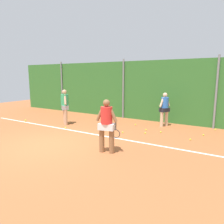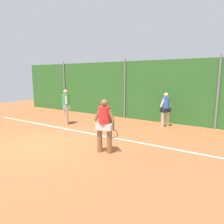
% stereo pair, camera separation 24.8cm
% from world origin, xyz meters
% --- Properties ---
extents(ground_plane, '(26.25, 26.25, 0.00)m').
position_xyz_m(ground_plane, '(0.00, 1.77, 0.00)').
color(ground_plane, '#A85B33').
extents(hedge_fence_backdrop, '(17.06, 0.25, 3.32)m').
position_xyz_m(hedge_fence_backdrop, '(0.00, 6.01, 1.66)').
color(hedge_fence_backdrop, '#33702D').
rests_on(hedge_fence_backdrop, ground_plane).
extents(fence_post_left, '(0.10, 0.10, 3.45)m').
position_xyz_m(fence_post_left, '(-4.92, 5.84, 1.72)').
color(fence_post_left, gray).
rests_on(fence_post_left, ground_plane).
extents(fence_post_center, '(0.10, 0.10, 3.45)m').
position_xyz_m(fence_post_center, '(0.00, 5.84, 1.72)').
color(fence_post_center, gray).
rests_on(fence_post_center, ground_plane).
extents(fence_post_right, '(0.10, 0.10, 3.45)m').
position_xyz_m(fence_post_right, '(4.92, 5.84, 1.72)').
color(fence_post_right, gray).
rests_on(fence_post_right, ground_plane).
extents(court_baseline_paint, '(12.47, 0.10, 0.01)m').
position_xyz_m(court_baseline_paint, '(0.00, 2.01, 0.00)').
color(court_baseline_paint, white).
rests_on(court_baseline_paint, ground_plane).
extents(player_foreground_near, '(0.79, 0.40, 1.75)m').
position_xyz_m(player_foreground_near, '(2.27, 0.48, 0.98)').
color(player_foreground_near, '#8C603D').
rests_on(player_foreground_near, ground_plane).
extents(player_midcourt, '(0.69, 0.57, 1.80)m').
position_xyz_m(player_midcourt, '(-1.78, 2.81, 1.01)').
color(player_midcourt, tan).
rests_on(player_midcourt, ground_plane).
extents(player_backcourt_far, '(0.47, 0.65, 1.68)m').
position_xyz_m(player_backcourt_far, '(2.75, 5.04, 0.94)').
color(player_backcourt_far, beige).
rests_on(player_backcourt_far, ground_plane).
extents(ball_hopper, '(0.36, 0.36, 0.51)m').
position_xyz_m(ball_hopper, '(0.21, 3.81, 0.29)').
color(ball_hopper, '#2D2D33').
rests_on(ball_hopper, ground_plane).
extents(tennis_ball_0, '(0.07, 0.07, 0.07)m').
position_xyz_m(tennis_ball_0, '(-1.14, 2.14, 0.03)').
color(tennis_ball_0, '#CCDB33').
rests_on(tennis_ball_0, ground_plane).
extents(tennis_ball_1, '(0.07, 0.07, 0.07)m').
position_xyz_m(tennis_ball_1, '(1.18, 2.46, 0.03)').
color(tennis_ball_1, '#CCDB33').
rests_on(tennis_ball_1, ground_plane).
extents(tennis_ball_2, '(0.07, 0.07, 0.07)m').
position_xyz_m(tennis_ball_2, '(4.70, 4.23, 0.03)').
color(tennis_ball_2, '#CCDB33').
rests_on(tennis_ball_2, ground_plane).
extents(tennis_ball_3, '(0.07, 0.07, 0.07)m').
position_xyz_m(tennis_ball_3, '(2.30, 3.79, 0.03)').
color(tennis_ball_3, '#CCDB33').
rests_on(tennis_ball_3, ground_plane).
extents(tennis_ball_4, '(0.07, 0.07, 0.07)m').
position_xyz_m(tennis_ball_4, '(1.46, 4.46, 0.03)').
color(tennis_ball_4, '#CCDB33').
rests_on(tennis_ball_4, ground_plane).
extents(tennis_ball_5, '(0.07, 0.07, 0.07)m').
position_xyz_m(tennis_ball_5, '(-4.14, 2.14, 0.03)').
color(tennis_ball_5, '#CCDB33').
rests_on(tennis_ball_5, ground_plane).
extents(tennis_ball_6, '(0.07, 0.07, 0.07)m').
position_xyz_m(tennis_ball_6, '(3.02, 3.75, 0.03)').
color(tennis_ball_6, '#CCDB33').
rests_on(tennis_ball_6, ground_plane).
extents(tennis_ball_7, '(0.07, 0.07, 0.07)m').
position_xyz_m(tennis_ball_7, '(-4.33, 2.29, 0.03)').
color(tennis_ball_7, '#CCDB33').
rests_on(tennis_ball_7, ground_plane).
extents(tennis_ball_8, '(0.07, 0.07, 0.07)m').
position_xyz_m(tennis_ball_8, '(1.60, 2.83, 0.03)').
color(tennis_ball_8, '#CCDB33').
rests_on(tennis_ball_8, ground_plane).
extents(tennis_ball_9, '(0.07, 0.07, 0.07)m').
position_xyz_m(tennis_ball_9, '(0.85, 2.89, 0.03)').
color(tennis_ball_9, '#CCDB33').
rests_on(tennis_ball_9, ground_plane).
extents(tennis_ball_10, '(0.07, 0.07, 0.07)m').
position_xyz_m(tennis_ball_10, '(2.50, 3.22, 0.03)').
color(tennis_ball_10, '#CCDB33').
rests_on(tennis_ball_10, ground_plane).
extents(tennis_ball_11, '(0.07, 0.07, 0.07)m').
position_xyz_m(tennis_ball_11, '(5.04, 5.49, 0.03)').
color(tennis_ball_11, '#CCDB33').
rests_on(tennis_ball_11, ground_plane).
extents(tennis_ball_12, '(0.07, 0.07, 0.07)m').
position_xyz_m(tennis_ball_12, '(4.36, 3.28, 0.03)').
color(tennis_ball_12, '#CCDB33').
rests_on(tennis_ball_12, ground_plane).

